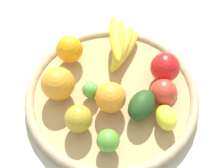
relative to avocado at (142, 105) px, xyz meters
The scene contains 13 objects.
ground_plane 0.12m from the avocado, 147.66° to the right, with size 2.40×2.40×0.00m, color #B7B7A3.
basket 0.11m from the avocado, 147.66° to the right, with size 0.46×0.46×0.04m.
avocado is the anchor object (origin of this frame).
lime_1 0.13m from the avocado, 125.12° to the right, with size 0.04×0.04×0.04m, color #54A444.
banana_bunch 0.20m from the avocado, behind, with size 0.18×0.14×0.08m.
lime_0 0.12m from the avocado, 55.69° to the right, with size 0.05×0.05×0.05m, color #569830.
apple_1 0.15m from the avocado, 89.41° to the right, with size 0.06×0.06×0.06m, color gold.
apple_0 0.07m from the avocado, 107.61° to the left, with size 0.07×0.07×0.07m, color red.
apple_2 0.13m from the avocado, 134.27° to the left, with size 0.08×0.08×0.08m, color red.
orange_1 0.26m from the avocado, 146.36° to the right, with size 0.07×0.07×0.07m, color orange.
orange_0 0.08m from the avocado, 116.28° to the right, with size 0.07×0.07×0.07m, color orange.
lemon_0 0.06m from the avocado, 47.69° to the left, with size 0.06×0.05×0.05m, color yellow.
orange_2 0.21m from the avocado, 118.59° to the right, with size 0.08×0.08×0.08m, color orange.
Camera 1 is at (0.36, -0.09, 0.58)m, focal length 40.16 mm.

